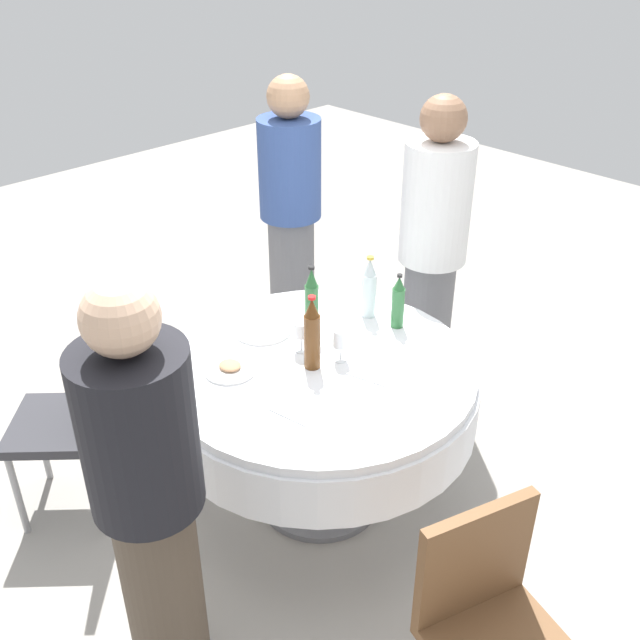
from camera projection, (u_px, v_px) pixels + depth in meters
name	position (u px, v px, depth m)	size (l,w,h in m)	color
ground_plane	(320.00, 497.00, 3.38)	(10.00, 10.00, 0.00)	gray
dining_table	(320.00, 393.00, 3.08)	(1.31, 1.31, 0.74)	white
bottle_clear_south	(369.00, 288.00, 3.27)	(0.06, 0.06, 0.30)	silver
bottle_green_far	(312.00, 304.00, 3.12)	(0.06, 0.06, 0.33)	#2D6B38
bottle_brown_right	(312.00, 335.00, 2.91)	(0.07, 0.07, 0.33)	#593314
bottle_green_north	(398.00, 303.00, 3.20)	(0.06, 0.06, 0.26)	#2D6B38
wine_glass_north	(301.00, 330.00, 3.04)	(0.07, 0.07, 0.14)	white
wine_glass_outer	(340.00, 340.00, 2.98)	(0.06, 0.06, 0.14)	white
plate_west	(230.00, 368.00, 2.95)	(0.21, 0.21, 0.04)	white
plate_mid	(263.00, 329.00, 3.22)	(0.26, 0.26, 0.02)	white
knife_far	(367.00, 380.00, 2.90)	(0.18, 0.02, 0.01)	silver
knife_right	(287.00, 416.00, 2.70)	(0.18, 0.02, 0.01)	silver
knife_north	(331.00, 319.00, 3.31)	(0.18, 0.02, 0.01)	silver
person_south	(291.00, 216.00, 4.07)	(0.34, 0.34, 1.61)	slate
person_far	(149.00, 500.00, 2.22)	(0.34, 0.34, 1.57)	#4C3F33
person_right	(432.00, 250.00, 3.67)	(0.34, 0.34, 1.62)	slate
chair_front	(489.00, 617.00, 2.22)	(0.50, 0.50, 0.87)	brown
chair_rear	(75.00, 411.00, 3.09)	(0.57, 0.57, 0.87)	#2D2D33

